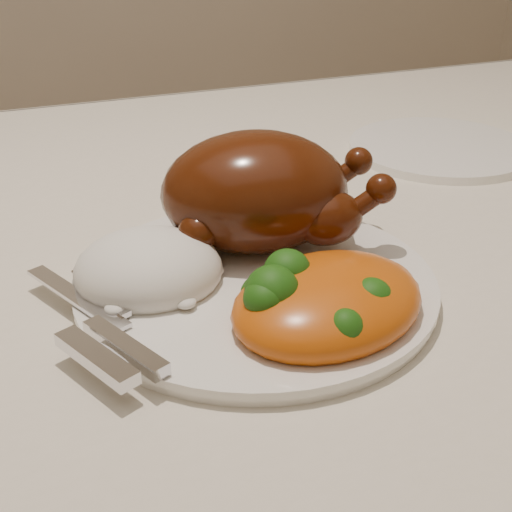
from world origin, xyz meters
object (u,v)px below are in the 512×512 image
object	(u,v)px
roast_chicken	(261,192)
dinner_plate	(256,286)
side_plate	(440,148)
dining_table	(135,379)

from	to	relation	value
roast_chicken	dinner_plate	bearing A→B (deg)	-102.78
roast_chicken	side_plate	bearing A→B (deg)	41.46
side_plate	roast_chicken	bearing A→B (deg)	-150.45
dining_table	side_plate	size ratio (longest dim) A/B	7.68
dinner_plate	side_plate	xyz separation A→B (m)	(0.31, 0.22, -0.00)
dinner_plate	roast_chicken	xyz separation A→B (m)	(0.03, 0.06, 0.05)
dinner_plate	side_plate	distance (m)	0.38
dinner_plate	roast_chicken	world-z (taller)	roast_chicken
side_plate	roast_chicken	world-z (taller)	roast_chicken
side_plate	roast_chicken	size ratio (longest dim) A/B	1.05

